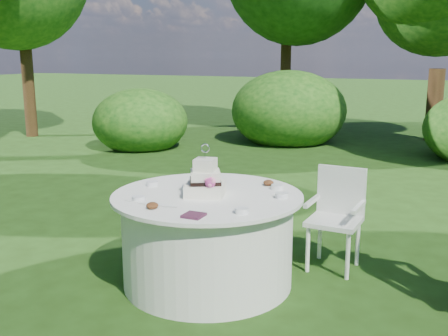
{
  "coord_description": "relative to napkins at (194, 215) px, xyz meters",
  "views": [
    {
      "loc": [
        1.85,
        -3.69,
        1.88
      ],
      "look_at": [
        0.15,
        0.0,
        1.0
      ],
      "focal_mm": 42.0,
      "sensor_mm": 36.0,
      "label": 1
    }
  ],
  "objects": [
    {
      "name": "petal_cups",
      "position": [
        -0.1,
        0.55,
        0.02
      ],
      "size": [
        0.63,
        1.11,
        0.05
      ],
      "color": "#562D16",
      "rests_on": "table"
    },
    {
      "name": "ground",
      "position": [
        -0.19,
        0.59,
        -0.78
      ],
      "size": [
        80.0,
        80.0,
        0.0
      ],
      "primitive_type": "plane",
      "color": "#1B340E",
      "rests_on": "ground"
    },
    {
      "name": "table",
      "position": [
        -0.19,
        0.59,
        -0.39
      ],
      "size": [
        1.56,
        1.56,
        0.77
      ],
      "color": "white",
      "rests_on": "ground"
    },
    {
      "name": "feather_plume",
      "position": [
        -0.45,
        0.14,
        -0.0
      ],
      "size": [
        0.48,
        0.07,
        0.01
      ],
      "primitive_type": "ellipsoid",
      "color": "white",
      "rests_on": "table"
    },
    {
      "name": "cake",
      "position": [
        -0.18,
        0.55,
        0.1
      ],
      "size": [
        0.38,
        0.38,
        0.42
      ],
      "color": "white",
      "rests_on": "table"
    },
    {
      "name": "votives",
      "position": [
        -0.14,
        0.62,
        0.01
      ],
      "size": [
        1.24,
        0.96,
        0.04
      ],
      "color": "white",
      "rests_on": "table"
    },
    {
      "name": "chair",
      "position": [
        0.7,
        1.4,
        -0.26
      ],
      "size": [
        0.47,
        0.46,
        0.9
      ],
      "color": "silver",
      "rests_on": "ground"
    },
    {
      "name": "napkins",
      "position": [
        0.0,
        0.0,
        0.0
      ],
      "size": [
        0.14,
        0.14,
        0.02
      ],
      "primitive_type": "cube",
      "color": "#471E34",
      "rests_on": "table"
    }
  ]
}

